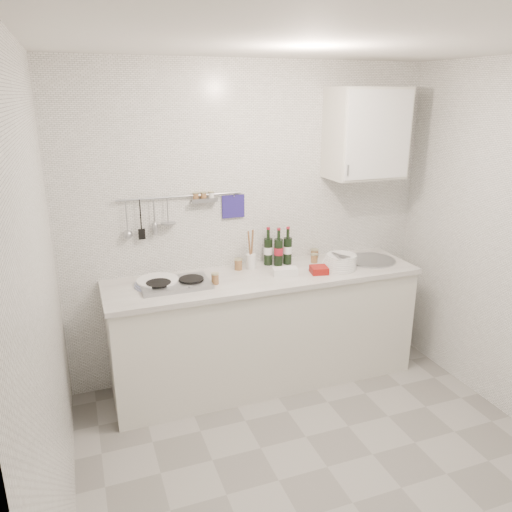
{
  "coord_description": "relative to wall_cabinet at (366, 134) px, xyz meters",
  "views": [
    {
      "loc": [
        -1.32,
        -2.27,
        2.25
      ],
      "look_at": [
        -0.15,
        0.9,
        1.15
      ],
      "focal_mm": 35.0,
      "sensor_mm": 36.0,
      "label": 1
    }
  ],
  "objects": [
    {
      "name": "floor",
      "position": [
        -0.9,
        -1.22,
        -1.95
      ],
      "size": [
        3.0,
        3.0,
        0.0
      ],
      "primitive_type": "plane",
      "color": "slate",
      "rests_on": "ground"
    },
    {
      "name": "ceiling",
      "position": [
        -0.9,
        -1.22,
        0.55
      ],
      "size": [
        3.0,
        3.0,
        0.0
      ],
      "primitive_type": "plane",
      "rotation": [
        3.14,
        0.0,
        0.0
      ],
      "color": "silver",
      "rests_on": "back_wall"
    },
    {
      "name": "back_wall",
      "position": [
        -0.9,
        0.18,
        -0.7
      ],
      "size": [
        3.0,
        0.02,
        2.5
      ],
      "primitive_type": "cube",
      "color": "silver",
      "rests_on": "floor"
    },
    {
      "name": "wall_left",
      "position": [
        -2.4,
        -1.22,
        -0.7
      ],
      "size": [
        0.02,
        2.8,
        2.5
      ],
      "primitive_type": "cube",
      "color": "silver",
      "rests_on": "floor"
    },
    {
      "name": "counter",
      "position": [
        -0.89,
        -0.12,
        -1.52
      ],
      "size": [
        2.44,
        0.64,
        0.96
      ],
      "color": "silver",
      "rests_on": "floor"
    },
    {
      "name": "wall_rail",
      "position": [
        -1.5,
        0.15,
        -0.52
      ],
      "size": [
        0.98,
        0.09,
        0.34
      ],
      "color": "#93969B",
      "rests_on": "back_wall"
    },
    {
      "name": "wall_cabinet",
      "position": [
        0.0,
        0.0,
        0.0
      ],
      "size": [
        0.6,
        0.38,
        0.7
      ],
      "color": "silver",
      "rests_on": "back_wall"
    },
    {
      "name": "plate_stack_hob",
      "position": [
        -1.72,
        -0.05,
        -1.01
      ],
      "size": [
        0.32,
        0.32,
        0.04
      ],
      "rotation": [
        0.0,
        0.0,
        -0.07
      ],
      "color": "#4957A7",
      "rests_on": "counter"
    },
    {
      "name": "plate_stack_sink",
      "position": [
        -0.28,
        -0.18,
        -0.98
      ],
      "size": [
        0.3,
        0.29,
        0.11
      ],
      "rotation": [
        0.0,
        0.0,
        0.2
      ],
      "color": "white",
      "rests_on": "counter"
    },
    {
      "name": "wine_bottles",
      "position": [
        -0.72,
        0.07,
        -0.87
      ],
      "size": [
        0.23,
        0.12,
        0.31
      ],
      "rotation": [
        0.0,
        0.0,
        -0.23
      ],
      "color": "black",
      "rests_on": "counter"
    },
    {
      "name": "butter_dish",
      "position": [
        -0.76,
        -0.18,
        -1.0
      ],
      "size": [
        0.2,
        0.13,
        0.06
      ],
      "primitive_type": "cube",
      "rotation": [
        0.0,
        0.0,
        -0.18
      ],
      "color": "white",
      "rests_on": "counter"
    },
    {
      "name": "strawberry_punnet",
      "position": [
        -0.5,
        -0.24,
        -1.0
      ],
      "size": [
        0.15,
        0.15,
        0.05
      ],
      "primitive_type": "cube",
      "rotation": [
        0.0,
        0.0,
        -0.2
      ],
      "color": "#A31312",
      "rests_on": "counter"
    },
    {
      "name": "utensil_crock",
      "position": [
        -0.95,
        0.05,
        -0.95
      ],
      "size": [
        0.08,
        0.08,
        0.32
      ],
      "rotation": [
        0.0,
        0.0,
        -0.02
      ],
      "color": "white",
      "rests_on": "counter"
    },
    {
      "name": "jar_a",
      "position": [
        -1.06,
        0.06,
        -0.98
      ],
      "size": [
        0.07,
        0.07,
        0.09
      ],
      "rotation": [
        0.0,
        0.0,
        0.17
      ],
      "color": "brown",
      "rests_on": "counter"
    },
    {
      "name": "jar_b",
      "position": [
        -0.35,
        0.13,
        -0.99
      ],
      "size": [
        0.07,
        0.07,
        0.07
      ],
      "rotation": [
        0.0,
        0.0,
        -0.07
      ],
      "color": "brown",
      "rests_on": "counter"
    },
    {
      "name": "jar_c",
      "position": [
        -0.41,
        0.01,
        -0.99
      ],
      "size": [
        0.06,
        0.06,
        0.07
      ],
      "rotation": [
        0.0,
        0.0,
        -0.36
      ],
      "color": "brown",
      "rests_on": "counter"
    },
    {
      "name": "jar_d",
      "position": [
        -1.32,
        -0.18,
        -0.99
      ],
      "size": [
        0.06,
        0.06,
        0.09
      ],
      "rotation": [
        0.0,
        0.0,
        0.13
      ],
      "color": "brown",
      "rests_on": "counter"
    }
  ]
}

